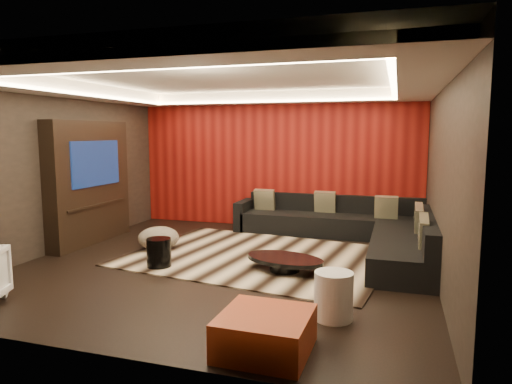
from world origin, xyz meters
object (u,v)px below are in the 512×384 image
(orange_ottoman, at_px, (265,333))
(sectional_sofa, at_px, (353,230))
(drum_stool, at_px, (159,252))
(coffee_table, at_px, (285,264))
(white_side_table, at_px, (334,296))

(orange_ottoman, xyz_separation_m, sectional_sofa, (0.38, 4.36, 0.08))
(drum_stool, bearing_deg, orange_ottoman, -42.60)
(coffee_table, relative_size, white_side_table, 2.26)
(coffee_table, distance_m, orange_ottoman, 2.43)
(white_side_table, height_order, sectional_sofa, sectional_sofa)
(coffee_table, distance_m, sectional_sofa, 2.12)
(drum_stool, distance_m, white_side_table, 2.95)
(orange_ottoman, bearing_deg, drum_stool, 137.40)
(sectional_sofa, bearing_deg, coffee_table, -111.71)
(orange_ottoman, bearing_deg, sectional_sofa, 85.01)
(coffee_table, height_order, sectional_sofa, sectional_sofa)
(orange_ottoman, relative_size, sectional_sofa, 0.22)
(coffee_table, relative_size, orange_ottoman, 1.46)
(sectional_sofa, bearing_deg, white_side_table, -88.14)
(coffee_table, xyz_separation_m, drum_stool, (-1.83, -0.34, 0.11))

